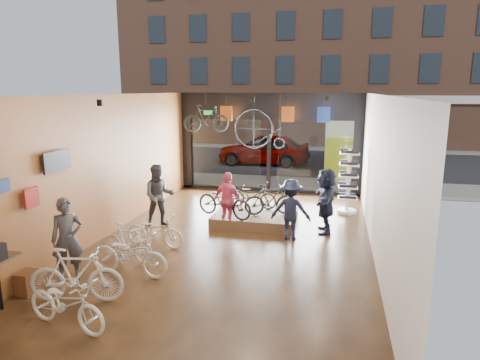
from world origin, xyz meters
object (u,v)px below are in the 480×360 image
(customer_3, at_px, (291,210))
(customer_5, at_px, (326,201))
(floor_bike_0, at_px, (66,304))
(customer_2, at_px, (228,201))
(hung_bike, at_px, (206,119))
(street_car, at_px, (264,149))
(customer_0, at_px, (67,239))
(penny_farthing, at_px, (262,130))
(display_platform, at_px, (255,218))
(floor_bike_1, at_px, (76,275))
(floor_bike_3, at_px, (127,243))
(floor_bike_4, at_px, (155,231))
(box_truck, at_px, (349,145))
(display_bike_left, at_px, (224,201))
(display_bike_mid, at_px, (270,200))
(sunglasses_rack, at_px, (348,181))
(floor_bike_2, at_px, (130,254))
(customer_1, at_px, (159,196))
(display_bike_right, at_px, (252,195))

(customer_3, distance_m, customer_5, 1.21)
(floor_bike_0, height_order, customer_2, customer_2)
(hung_bike, bearing_deg, street_car, -22.40)
(customer_0, height_order, hung_bike, hung_bike)
(customer_0, relative_size, penny_farthing, 1.00)
(customer_2, bearing_deg, display_platform, -110.70)
(floor_bike_0, height_order, floor_bike_1, floor_bike_1)
(floor_bike_1, relative_size, customer_3, 1.08)
(floor_bike_3, relative_size, floor_bike_4, 0.94)
(display_platform, xyz_separation_m, hung_bike, (-2.22, 2.37, 2.78))
(floor_bike_4, bearing_deg, customer_0, 161.47)
(box_truck, height_order, floor_bike_4, box_truck)
(customer_0, bearing_deg, floor_bike_0, -90.57)
(display_bike_left, height_order, display_bike_mid, display_bike_left)
(hung_bike, bearing_deg, floor_bike_0, 164.83)
(sunglasses_rack, bearing_deg, floor_bike_2, -146.05)
(box_truck, bearing_deg, floor_bike_1, -109.61)
(street_car, xyz_separation_m, box_truck, (4.32, -1.00, 0.48))
(hung_bike, bearing_deg, floor_bike_3, 162.13)
(display_bike_mid, xyz_separation_m, customer_0, (-3.54, -4.60, 0.12))
(customer_1, bearing_deg, display_bike_mid, -9.55)
(display_platform, xyz_separation_m, customer_5, (2.06, -0.39, 0.76))
(display_bike_left, height_order, display_bike_right, display_bike_left)
(floor_bike_0, relative_size, customer_0, 0.95)
(customer_1, distance_m, sunglasses_rack, 5.96)
(floor_bike_1, height_order, penny_farthing, penny_farthing)
(floor_bike_2, relative_size, floor_bike_3, 1.20)
(floor_bike_0, xyz_separation_m, sunglasses_rack, (4.70, 8.05, 0.61))
(display_bike_mid, height_order, penny_farthing, penny_farthing)
(display_bike_left, bearing_deg, penny_farthing, 13.93)
(hung_bike, bearing_deg, floor_bike_2, 165.80)
(display_bike_right, xyz_separation_m, customer_1, (-2.46, -1.47, 0.21))
(floor_bike_0, xyz_separation_m, hung_bike, (-0.23, 8.75, 2.49))
(box_truck, distance_m, customer_2, 10.49)
(box_truck, bearing_deg, customer_5, -94.93)
(display_platform, xyz_separation_m, customer_0, (-3.09, -4.67, 0.73))
(customer_1, bearing_deg, display_platform, -5.69)
(floor_bike_2, bearing_deg, box_truck, -14.69)
(display_platform, height_order, customer_0, customer_0)
(floor_bike_4, bearing_deg, customer_5, -57.00)
(floor_bike_3, height_order, display_bike_right, display_bike_right)
(display_bike_mid, bearing_deg, box_truck, -32.87)
(floor_bike_0, xyz_separation_m, display_bike_left, (1.20, 5.80, 0.34))
(street_car, height_order, floor_bike_1, street_car)
(customer_0, height_order, customer_3, customer_0)
(customer_5, bearing_deg, hung_bike, -126.08)
(floor_bike_1, xyz_separation_m, sunglasses_rack, (5.06, 7.21, 0.51))
(floor_bike_0, xyz_separation_m, customer_1, (-0.67, 5.45, 0.48))
(customer_0, xyz_separation_m, hung_bike, (0.87, 7.04, 2.04))
(floor_bike_0, bearing_deg, customer_3, -18.04)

